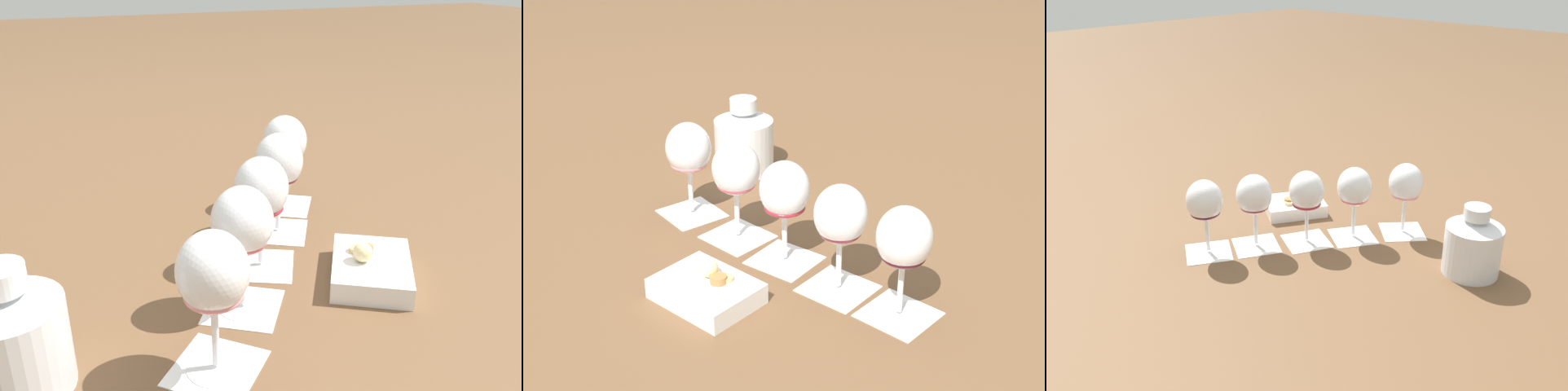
# 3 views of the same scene
# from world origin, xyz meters

# --- Properties ---
(ground_plane) EXTENTS (8.00, 8.00, 0.00)m
(ground_plane) POSITION_xyz_m (0.00, 0.00, 0.00)
(ground_plane) COLOR brown
(tasting_card_0) EXTENTS (0.14, 0.13, 0.00)m
(tasting_card_0) POSITION_xyz_m (-0.19, 0.13, 0.00)
(tasting_card_0) COLOR white
(tasting_card_0) RESTS_ON ground_plane
(tasting_card_1) EXTENTS (0.13, 0.13, 0.00)m
(tasting_card_1) POSITION_xyz_m (-0.09, 0.06, 0.00)
(tasting_card_1) COLOR white
(tasting_card_1) RESTS_ON ground_plane
(tasting_card_2) EXTENTS (0.13, 0.13, 0.00)m
(tasting_card_2) POSITION_xyz_m (-0.00, 0.00, 0.00)
(tasting_card_2) COLOR white
(tasting_card_2) RESTS_ON ground_plane
(tasting_card_3) EXTENTS (0.13, 0.13, 0.00)m
(tasting_card_3) POSITION_xyz_m (0.09, -0.07, 0.00)
(tasting_card_3) COLOR white
(tasting_card_3) RESTS_ON ground_plane
(tasting_card_4) EXTENTS (0.13, 0.13, 0.00)m
(tasting_card_4) POSITION_xyz_m (0.18, -0.12, 0.00)
(tasting_card_4) COLOR white
(tasting_card_4) RESTS_ON ground_plane
(wine_glass_0) EXTENTS (0.08, 0.08, 0.17)m
(wine_glass_0) POSITION_xyz_m (-0.19, 0.13, 0.12)
(wine_glass_0) COLOR white
(wine_glass_0) RESTS_ON tasting_card_0
(wine_glass_1) EXTENTS (0.08, 0.08, 0.17)m
(wine_glass_1) POSITION_xyz_m (-0.09, 0.06, 0.12)
(wine_glass_1) COLOR white
(wine_glass_1) RESTS_ON tasting_card_1
(wine_glass_2) EXTENTS (0.08, 0.08, 0.17)m
(wine_glass_2) POSITION_xyz_m (-0.00, 0.00, 0.12)
(wine_glass_2) COLOR white
(wine_glass_2) RESTS_ON tasting_card_2
(wine_glass_3) EXTENTS (0.08, 0.08, 0.17)m
(wine_glass_3) POSITION_xyz_m (0.09, -0.07, 0.12)
(wine_glass_3) COLOR white
(wine_glass_3) RESTS_ON tasting_card_3
(wine_glass_4) EXTENTS (0.08, 0.08, 0.17)m
(wine_glass_4) POSITION_xyz_m (0.18, -0.12, 0.12)
(wine_glass_4) COLOR white
(wine_glass_4) RESTS_ON tasting_card_4
(ceramic_vase) EXTENTS (0.11, 0.11, 0.15)m
(ceramic_vase) POSITION_xyz_m (-0.13, 0.33, 0.06)
(ceramic_vase) COLOR silver
(ceramic_vase) RESTS_ON ground_plane
(snack_dish) EXTENTS (0.18, 0.17, 0.06)m
(snack_dish) POSITION_xyz_m (-0.09, -0.13, 0.02)
(snack_dish) COLOR white
(snack_dish) RESTS_ON ground_plane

